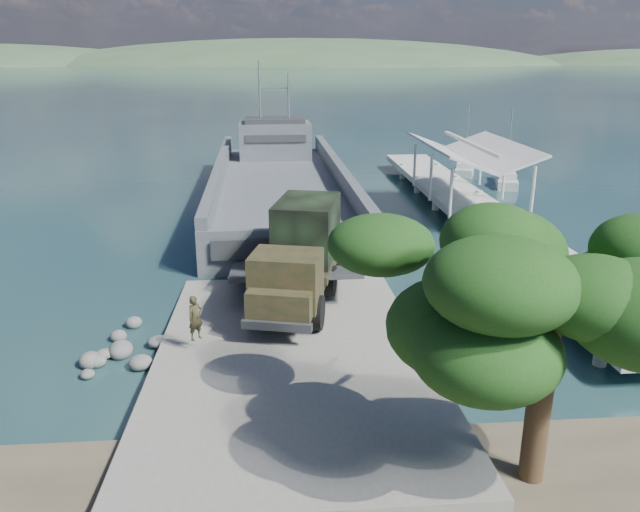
{
  "coord_description": "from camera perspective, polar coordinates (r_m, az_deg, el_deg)",
  "views": [
    {
      "loc": [
        -0.61,
        -21.88,
        11.09
      ],
      "look_at": [
        1.6,
        6.0,
        1.91
      ],
      "focal_mm": 35.0,
      "sensor_mm": 36.0,
      "label": 1
    }
  ],
  "objects": [
    {
      "name": "boat_ramp",
      "position": [
        23.53,
        -2.57,
        -9.27
      ],
      "size": [
        10.0,
        18.0,
        0.5
      ],
      "primitive_type": "cube",
      "color": "slate",
      "rests_on": "ground"
    },
    {
      "name": "shoreline_rocks",
      "position": [
        25.6,
        -16.85,
        -8.34
      ],
      "size": [
        3.2,
        5.6,
        0.9
      ],
      "primitive_type": null,
      "color": "#5A5A57",
      "rests_on": "ground"
    },
    {
      "name": "landing_craft",
      "position": [
        47.59,
        -3.69,
        5.79
      ],
      "size": [
        10.14,
        37.87,
        11.19
      ],
      "rotation": [
        0.0,
        0.0,
        0.02
      ],
      "color": "#484E55",
      "rests_on": "ground"
    },
    {
      "name": "pier",
      "position": [
        43.9,
        13.7,
        5.17
      ],
      "size": [
        6.4,
        44.0,
        6.1
      ],
      "color": "gray",
      "rests_on": "ground"
    },
    {
      "name": "overhang_tree",
      "position": [
        15.98,
        18.2,
        -1.82
      ],
      "size": [
        8.07,
        7.43,
        7.32
      ],
      "color": "#312313",
      "rests_on": "ground"
    },
    {
      "name": "sailboat_far",
      "position": [
        61.94,
        13.09,
        7.73
      ],
      "size": [
        3.36,
        5.64,
        6.62
      ],
      "rotation": [
        0.0,
        0.0,
        -0.35
      ],
      "color": "#BCBCBC",
      "rests_on": "ground"
    },
    {
      "name": "distant_headlands",
      "position": [
        584.18,
        0.47,
        17.09
      ],
      "size": [
        1000.0,
        240.0,
        48.0
      ],
      "primitive_type": null,
      "color": "#304C2F",
      "rests_on": "ground"
    },
    {
      "name": "military_truck",
      "position": [
        27.57,
        -1.78,
        0.17
      ],
      "size": [
        4.73,
        9.34,
        4.16
      ],
      "rotation": [
        0.0,
        0.0,
        -0.24
      ],
      "color": "black",
      "rests_on": "boat_ramp"
    },
    {
      "name": "sailboat_near",
      "position": [
        57.18,
        16.64,
        6.61
      ],
      "size": [
        3.24,
        5.95,
        6.96
      ],
      "rotation": [
        0.0,
        0.0,
        -0.29
      ],
      "color": "#BCBCBC",
      "rests_on": "ground"
    },
    {
      "name": "soldier",
      "position": [
        23.71,
        -11.27,
        -6.44
      ],
      "size": [
        0.74,
        0.73,
        1.71
      ],
      "primitive_type": "imported",
      "rotation": [
        0.0,
        0.0,
        0.75
      ],
      "color": "black",
      "rests_on": "boat_ramp"
    },
    {
      "name": "ground",
      "position": [
        24.54,
        -2.65,
        -8.71
      ],
      "size": [
        1400.0,
        1400.0,
        0.0
      ],
      "primitive_type": "plane",
      "color": "#1A3A3F",
      "rests_on": "ground"
    }
  ]
}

